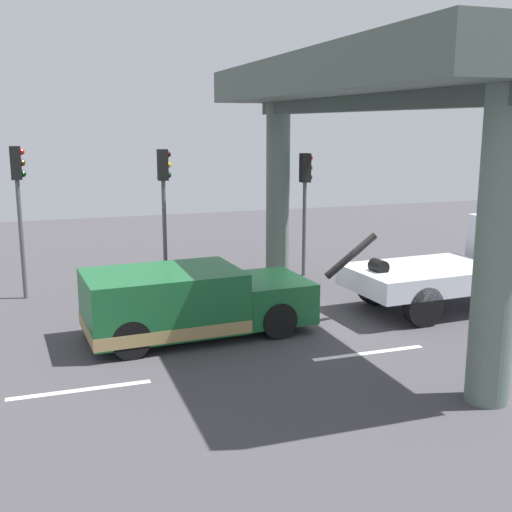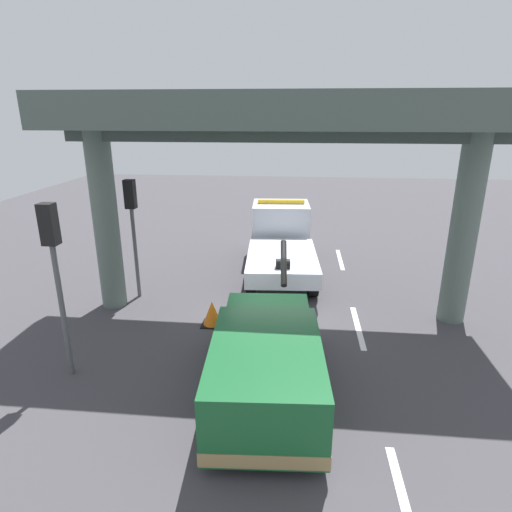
% 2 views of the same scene
% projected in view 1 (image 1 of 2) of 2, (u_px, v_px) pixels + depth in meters
% --- Properties ---
extents(ground_plane, '(60.00, 40.00, 0.10)m').
position_uv_depth(ground_plane, '(322.00, 323.00, 15.95)').
color(ground_plane, '#423F44').
extents(lane_stripe_west, '(2.60, 0.16, 0.01)m').
position_uv_depth(lane_stripe_west, '(80.00, 390.00, 11.80)').
color(lane_stripe_west, silver).
rests_on(lane_stripe_west, ground).
extents(lane_stripe_mid, '(2.60, 0.16, 0.01)m').
position_uv_depth(lane_stripe_mid, '(369.00, 353.00, 13.71)').
color(lane_stripe_mid, silver).
rests_on(lane_stripe_mid, ground).
extents(tow_truck_white, '(7.31, 2.73, 2.46)m').
position_uv_depth(tow_truck_white, '(483.00, 260.00, 17.26)').
color(tow_truck_white, silver).
rests_on(tow_truck_white, ground).
extents(towed_van_green, '(5.32, 2.48, 1.58)m').
position_uv_depth(towed_van_green, '(188.00, 303.00, 14.70)').
color(towed_van_green, '#195B2D').
rests_on(towed_van_green, ground).
extents(overpass_structure, '(3.60, 12.43, 6.39)m').
position_uv_depth(overpass_structure, '(357.00, 94.00, 15.08)').
color(overpass_structure, '#596B60').
rests_on(overpass_structure, ground).
extents(traffic_light_near, '(0.39, 0.32, 4.23)m').
position_uv_depth(traffic_light_near, '(18.00, 189.00, 17.40)').
color(traffic_light_near, '#515456').
rests_on(traffic_light_near, ground).
extents(traffic_light_far, '(0.39, 0.32, 4.10)m').
position_uv_depth(traffic_light_far, '(164.00, 187.00, 18.69)').
color(traffic_light_far, '#515456').
rests_on(traffic_light_far, ground).
extents(traffic_light_mid, '(0.39, 0.32, 3.91)m').
position_uv_depth(traffic_light_mid, '(305.00, 187.00, 20.15)').
color(traffic_light_mid, '#515456').
rests_on(traffic_light_mid, ground).
extents(traffic_cone_orange, '(0.61, 0.61, 0.73)m').
position_uv_depth(traffic_cone_orange, '(286.00, 291.00, 17.46)').
color(traffic_cone_orange, orange).
rests_on(traffic_cone_orange, ground).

